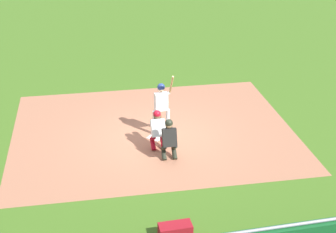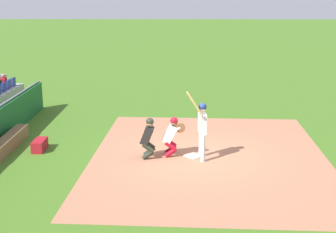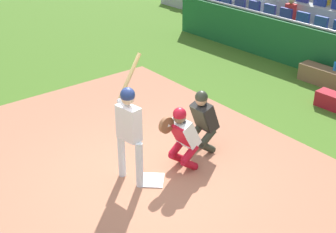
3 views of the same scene
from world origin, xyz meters
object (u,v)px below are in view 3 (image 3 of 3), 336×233
at_px(water_bottle_on_bench, 335,66).
at_px(equipment_duffel_bag, 333,101).
at_px(batter_at_plate, 129,125).
at_px(home_plate_marker, 151,180).
at_px(home_plate_umpire, 203,118).
at_px(catcher_crouching, 182,134).

xyz_separation_m(water_bottle_on_bench, equipment_duffel_bag, (-0.69, 1.08, -0.37)).
distance_m(batter_at_plate, equipment_duffel_bag, 5.35).
bearing_deg(equipment_duffel_bag, batter_at_plate, 81.50).
bearing_deg(batter_at_plate, equipment_duffel_bag, -98.15).
height_order(batter_at_plate, water_bottle_on_bench, batter_at_plate).
height_order(home_plate_marker, water_bottle_on_bench, water_bottle_on_bench).
relative_size(home_plate_marker, home_plate_umpire, 0.34).
height_order(batter_at_plate, equipment_duffel_bag, batter_at_plate).
distance_m(batter_at_plate, water_bottle_on_bench, 6.33).
relative_size(home_plate_marker, water_bottle_on_bench, 1.98).
height_order(batter_at_plate, home_plate_umpire, batter_at_plate).
distance_m(home_plate_marker, home_plate_umpire, 1.56).
bearing_deg(batter_at_plate, home_plate_marker, -135.58).
relative_size(batter_at_plate, equipment_duffel_bag, 2.79).
distance_m(catcher_crouching, water_bottle_on_bench, 5.39).
distance_m(batter_at_plate, catcher_crouching, 1.04).
height_order(water_bottle_on_bench, equipment_duffel_bag, water_bottle_on_bench).
distance_m(home_plate_marker, water_bottle_on_bench, 6.08).
height_order(home_plate_umpire, equipment_duffel_bag, home_plate_umpire).
xyz_separation_m(catcher_crouching, water_bottle_on_bench, (0.25, -5.39, -0.16)).
bearing_deg(water_bottle_on_bench, equipment_duffel_bag, 122.64).
bearing_deg(batter_at_plate, home_plate_umpire, -93.79).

